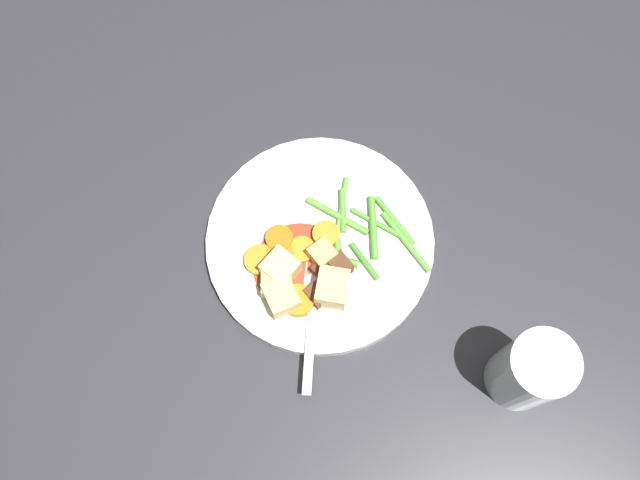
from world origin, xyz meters
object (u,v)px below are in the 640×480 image
object	(u,v)px
potato_chunk_2	(322,255)
potato_chunk_4	(277,283)
carrot_slice_4	(301,248)
potato_chunk_0	(332,288)
water_glass	(530,371)
meat_chunk_0	(318,294)
carrot_slice_1	(326,234)
potato_chunk_3	(280,268)
dinner_plate	(320,242)
carrot_slice_0	(260,260)
meat_chunk_1	(324,271)
carrot_slice_5	(298,301)
potato_chunk_1	(281,296)
fork	(312,309)
carrot_slice_2	(281,256)
meat_chunk_2	(339,267)
carrot_slice_3	(279,239)

from	to	relation	value
potato_chunk_2	potato_chunk_4	distance (m)	0.06
carrot_slice_4	potato_chunk_0	world-z (taller)	potato_chunk_0
potato_chunk_2	water_glass	bearing A→B (deg)	114.66
potato_chunk_0	meat_chunk_0	world-z (taller)	potato_chunk_0
carrot_slice_1	meat_chunk_0	bearing A→B (deg)	50.40
potato_chunk_3	dinner_plate	bearing A→B (deg)	-171.55
carrot_slice_4	potato_chunk_3	distance (m)	0.04
dinner_plate	potato_chunk_3	xyz separation A→B (m)	(0.06, 0.01, 0.02)
carrot_slice_0	meat_chunk_1	bearing A→B (deg)	136.04
carrot_slice_0	carrot_slice_5	bearing A→B (deg)	99.44
dinner_plate	carrot_slice_4	size ratio (longest dim) A/B	8.57
potato_chunk_1	fork	bearing A→B (deg)	129.16
potato_chunk_1	carrot_slice_4	bearing A→B (deg)	-142.42
carrot_slice_0	carrot_slice_5	xyz separation A→B (m)	(-0.01, 0.06, 0.00)
carrot_slice_0	potato_chunk_0	xyz separation A→B (m)	(-0.05, 0.07, 0.01)
carrot_slice_1	potato_chunk_1	world-z (taller)	potato_chunk_1
carrot_slice_2	potato_chunk_4	size ratio (longest dim) A/B	0.94
carrot_slice_1	carrot_slice_5	xyz separation A→B (m)	(0.07, 0.05, 0.00)
potato_chunk_2	meat_chunk_0	distance (m)	0.04
water_glass	potato_chunk_4	bearing A→B (deg)	-53.97
potato_chunk_4	fork	world-z (taller)	potato_chunk_4
potato_chunk_0	meat_chunk_1	xyz separation A→B (m)	(-0.00, -0.02, -0.01)
carrot_slice_4	carrot_slice_5	distance (m)	0.06
potato_chunk_1	meat_chunk_2	bearing A→B (deg)	176.18
meat_chunk_0	water_glass	size ratio (longest dim) A/B	0.22
carrot_slice_2	water_glass	distance (m)	0.29
carrot_slice_2	meat_chunk_0	distance (m)	0.06
potato_chunk_3	meat_chunk_0	world-z (taller)	potato_chunk_3
water_glass	carrot_slice_4	bearing A→B (deg)	-64.37
carrot_slice_1	fork	bearing A→B (deg)	47.13
potato_chunk_2	meat_chunk_1	xyz separation A→B (m)	(0.01, 0.02, -0.00)
potato_chunk_1	potato_chunk_4	world-z (taller)	potato_chunk_1
water_glass	meat_chunk_0	bearing A→B (deg)	-55.55
carrot_slice_1	meat_chunk_1	world-z (taller)	meat_chunk_1
carrot_slice_2	potato_chunk_2	xyz separation A→B (m)	(-0.04, 0.03, 0.01)
meat_chunk_1	carrot_slice_3	bearing A→B (deg)	-70.17
potato_chunk_2	meat_chunk_2	bearing A→B (deg)	110.59
potato_chunk_1	fork	world-z (taller)	potato_chunk_1
carrot_slice_2	potato_chunk_4	world-z (taller)	potato_chunk_4
potato_chunk_1	meat_chunk_0	distance (m)	0.04
carrot_slice_0	water_glass	bearing A→B (deg)	122.25
carrot_slice_4	potato_chunk_1	xyz separation A→B (m)	(0.05, 0.04, 0.01)
potato_chunk_4	water_glass	world-z (taller)	water_glass
dinner_plate	potato_chunk_0	size ratio (longest dim) A/B	6.71
carrot_slice_1	potato_chunk_3	bearing A→B (deg)	8.08
carrot_slice_3	meat_chunk_1	bearing A→B (deg)	109.83
potato_chunk_2	meat_chunk_1	distance (m)	0.02
potato_chunk_2	meat_chunk_0	xyz separation A→B (m)	(0.03, 0.03, -0.00)
carrot_slice_3	water_glass	bearing A→B (deg)	116.31
potato_chunk_0	water_glass	distance (m)	0.22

